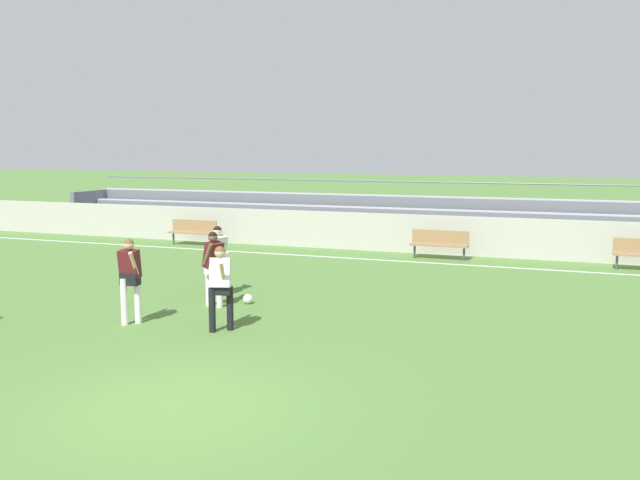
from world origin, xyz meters
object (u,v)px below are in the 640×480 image
object	(u,v)px
player_dark_on_ball	(213,262)
bench_near_wall_gap	(440,242)
bleacher_stand	(352,217)
bench_centre_sideline	(193,230)
player_dark_pressing_high	(130,273)
player_white_wide_right	(218,254)
soccer_ball	(248,299)
player_white_overlapping	(221,281)

from	to	relation	value
player_dark_on_ball	bench_near_wall_gap	bearing A→B (deg)	67.41
bleacher_stand	bench_near_wall_gap	distance (m)	4.77
bench_centre_sideline	player_dark_pressing_high	world-z (taller)	player_dark_pressing_high
player_white_wide_right	player_dark_pressing_high	world-z (taller)	player_dark_pressing_high
bench_centre_sideline	soccer_ball	world-z (taller)	bench_centre_sideline
bleacher_stand	player_dark_pressing_high	bearing A→B (deg)	-91.86
bench_near_wall_gap	soccer_ball	size ratio (longest dim) A/B	8.18
bleacher_stand	player_dark_on_ball	world-z (taller)	bleacher_stand
player_dark_on_ball	soccer_ball	bearing A→B (deg)	41.65
bleacher_stand	bench_centre_sideline	world-z (taller)	bleacher_stand
player_dark_on_ball	player_dark_pressing_high	distance (m)	2.06
bleacher_stand	player_dark_on_ball	size ratio (longest dim) A/B	14.24
bleacher_stand	soccer_ball	bearing A→B (deg)	-84.85
player_dark_on_ball	soccer_ball	size ratio (longest dim) A/B	7.59
bench_centre_sideline	player_dark_on_ball	size ratio (longest dim) A/B	1.08
bleacher_stand	player_white_overlapping	world-z (taller)	bleacher_stand
bench_centre_sideline	soccer_ball	distance (m)	9.86
player_dark_pressing_high	player_white_wide_right	bearing A→B (deg)	84.30
bleacher_stand	player_dark_on_ball	distance (m)	11.10
bench_centre_sideline	player_dark_on_ball	world-z (taller)	player_dark_on_ball
bench_centre_sideline	player_white_overlapping	distance (m)	12.01
bench_centre_sideline	soccer_ball	bearing A→B (deg)	-52.05
bench_centre_sideline	player_dark_pressing_high	bearing A→B (deg)	-65.30
player_dark_on_ball	bench_centre_sideline	bearing A→B (deg)	123.53
bleacher_stand	bench_near_wall_gap	world-z (taller)	bleacher_stand
player_dark_pressing_high	player_white_overlapping	world-z (taller)	player_dark_pressing_high
bench_near_wall_gap	player_dark_on_ball	xyz separation A→B (m)	(-3.44, -8.27, 0.45)
player_dark_on_ball	player_white_overlapping	world-z (taller)	player_dark_on_ball
bleacher_stand	player_white_overlapping	size ratio (longest dim) A/B	14.46
player_white_wide_right	player_dark_pressing_high	size ratio (longest dim) A/B	0.96
player_white_wide_right	soccer_ball	distance (m)	1.51
player_dark_on_ball	player_dark_pressing_high	world-z (taller)	player_dark_pressing_high
bench_near_wall_gap	player_white_wide_right	distance (m)	8.19
bench_centre_sideline	bleacher_stand	bearing A→B (deg)	28.95
bench_centre_sideline	player_white_overlapping	xyz separation A→B (m)	(6.61, -10.02, 0.43)
bleacher_stand	player_white_wide_right	bearing A→B (deg)	-90.70
bleacher_stand	player_white_overlapping	bearing A→B (deg)	-83.27
bench_near_wall_gap	soccer_ball	bearing A→B (deg)	-110.29
bleacher_stand	bench_near_wall_gap	size ratio (longest dim) A/B	13.21
bench_centre_sideline	player_dark_pressing_high	size ratio (longest dim) A/B	1.05
bench_centre_sideline	soccer_ball	xyz separation A→B (m)	(6.05, -7.76, -0.44)
player_white_wide_right	soccer_ball	xyz separation A→B (m)	(1.08, -0.61, -0.87)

